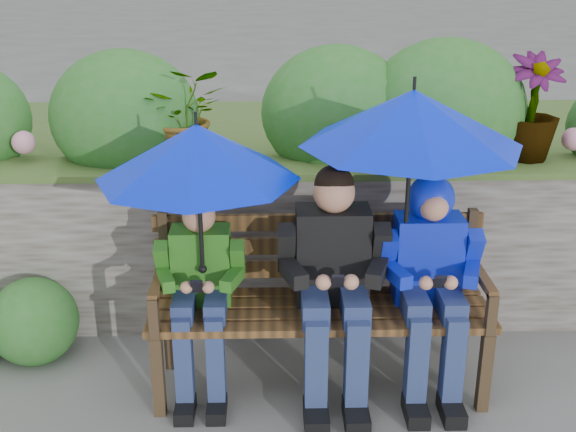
{
  "coord_description": "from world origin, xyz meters",
  "views": [
    {
      "loc": [
        -0.08,
        -3.36,
        2.26
      ],
      "look_at": [
        0.0,
        0.1,
        0.95
      ],
      "focal_mm": 45.0,
      "sensor_mm": 36.0,
      "label": 1
    }
  ],
  "objects_px": {
    "park_bench": "(319,292)",
    "boy_left": "(200,286)",
    "boy_middle": "(334,275)",
    "umbrella_left": "(197,152)",
    "umbrella_right": "(412,118)",
    "boy_right": "(430,269)"
  },
  "relations": [
    {
      "from": "park_bench",
      "to": "boy_left",
      "type": "height_order",
      "value": "boy_left"
    },
    {
      "from": "park_bench",
      "to": "boy_left",
      "type": "relative_size",
      "value": 1.64
    },
    {
      "from": "boy_middle",
      "to": "umbrella_left",
      "type": "relative_size",
      "value": 1.24
    },
    {
      "from": "boy_left",
      "to": "umbrella_right",
      "type": "distance_m",
      "value": 1.36
    },
    {
      "from": "umbrella_left",
      "to": "umbrella_right",
      "type": "height_order",
      "value": "umbrella_right"
    },
    {
      "from": "boy_left",
      "to": "umbrella_right",
      "type": "bearing_deg",
      "value": 0.88
    },
    {
      "from": "boy_left",
      "to": "boy_right",
      "type": "distance_m",
      "value": 1.19
    },
    {
      "from": "boy_middle",
      "to": "boy_right",
      "type": "distance_m",
      "value": 0.5
    },
    {
      "from": "boy_left",
      "to": "boy_right",
      "type": "xyz_separation_m",
      "value": [
        1.18,
        0.0,
        0.08
      ]
    },
    {
      "from": "boy_left",
      "to": "boy_middle",
      "type": "xyz_separation_m",
      "value": [
        0.68,
        -0.02,
        0.06
      ]
    },
    {
      "from": "boy_middle",
      "to": "boy_right",
      "type": "height_order",
      "value": "boy_middle"
    },
    {
      "from": "boy_middle",
      "to": "boy_left",
      "type": "bearing_deg",
      "value": 178.72
    },
    {
      "from": "boy_left",
      "to": "umbrella_left",
      "type": "distance_m",
      "value": 0.72
    },
    {
      "from": "boy_right",
      "to": "boy_middle",
      "type": "bearing_deg",
      "value": -177.77
    },
    {
      "from": "park_bench",
      "to": "umbrella_left",
      "type": "xyz_separation_m",
      "value": [
        -0.6,
        -0.1,
        0.8
      ]
    },
    {
      "from": "boy_right",
      "to": "umbrella_right",
      "type": "relative_size",
      "value": 1.07
    },
    {
      "from": "park_bench",
      "to": "boy_right",
      "type": "bearing_deg",
      "value": -7.4
    },
    {
      "from": "boy_right",
      "to": "umbrella_left",
      "type": "xyz_separation_m",
      "value": [
        -1.16,
        -0.03,
        0.64
      ]
    },
    {
      "from": "boy_left",
      "to": "umbrella_right",
      "type": "relative_size",
      "value": 0.99
    },
    {
      "from": "boy_right",
      "to": "umbrella_left",
      "type": "distance_m",
      "value": 1.33
    },
    {
      "from": "boy_left",
      "to": "park_bench",
      "type": "bearing_deg",
      "value": 7.15
    },
    {
      "from": "park_bench",
      "to": "umbrella_right",
      "type": "distance_m",
      "value": 1.04
    }
  ]
}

